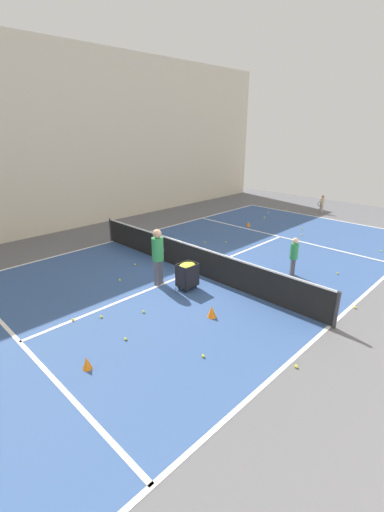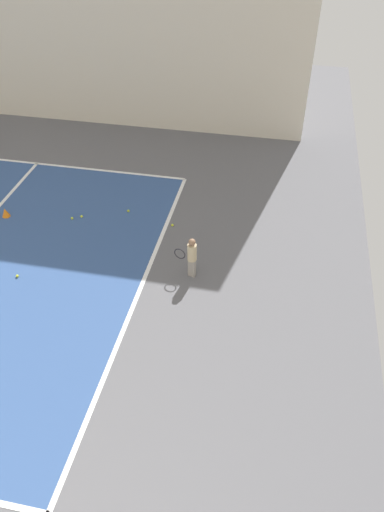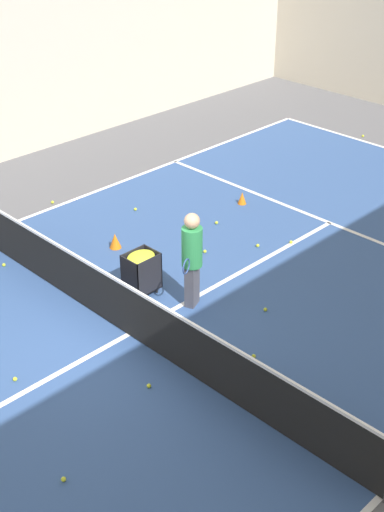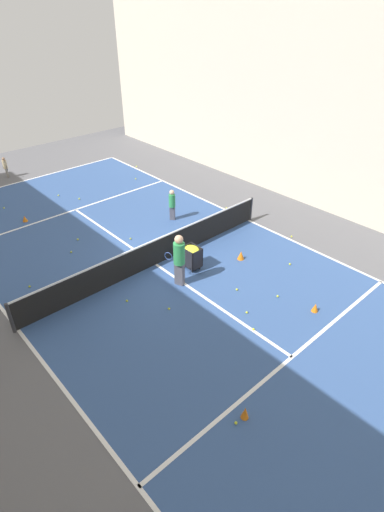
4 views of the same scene
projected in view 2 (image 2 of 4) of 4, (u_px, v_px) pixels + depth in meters
The scene contains 8 objects.
line_baseline_near at pixel (139, 291), 11.25m from camera, with size 9.89×0.10×0.00m, color white.
player_near_baseline at pixel (191, 255), 11.28m from camera, with size 0.26×0.56×1.07m.
training_cone_2 at pixel (5, 212), 13.42m from camera, with size 0.22×0.22×0.25m, color orange.
tennis_ball_3 at pixel (82, 216), 13.43m from camera, with size 0.07×0.07×0.07m, color yellow.
tennis_ball_10 at pixel (17, 276), 11.60m from camera, with size 0.07×0.07×0.07m, color yellow.
tennis_ball_17 at pixel (128, 211), 13.63m from camera, with size 0.07×0.07×0.07m, color yellow.
tennis_ball_18 at pixel (72, 218), 13.37m from camera, with size 0.07×0.07×0.07m, color yellow.
tennis_ball_26 at pixel (172, 225), 13.13m from camera, with size 0.07×0.07×0.07m, color yellow.
Camera 2 is at (-7.73, -13.39, 7.83)m, focal length 35.00 mm.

